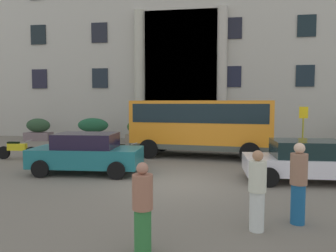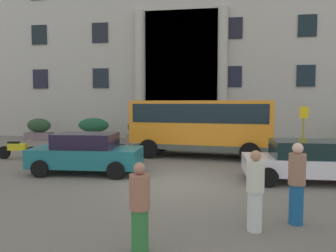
% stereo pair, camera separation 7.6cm
% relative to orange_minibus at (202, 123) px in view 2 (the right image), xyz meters
% --- Properties ---
extents(ground_plane, '(80.00, 64.00, 0.12)m').
position_rel_orange_minibus_xyz_m(ground_plane, '(-0.65, -5.50, -1.69)').
color(ground_plane, '#676054').
extents(office_building_facade, '(42.29, 9.60, 20.14)m').
position_rel_orange_minibus_xyz_m(office_building_facade, '(-0.65, 11.99, 8.44)').
color(office_building_facade, '#A9A59A').
rests_on(office_building_facade, ground_plane).
extents(orange_minibus, '(6.82, 3.21, 2.72)m').
position_rel_orange_minibus_xyz_m(orange_minibus, '(0.00, 0.00, 0.00)').
color(orange_minibus, orange).
rests_on(orange_minibus, ground_plane).
extents(bus_stop_sign, '(0.44, 0.08, 2.42)m').
position_rel_orange_minibus_xyz_m(bus_stop_sign, '(5.15, 1.80, -0.13)').
color(bus_stop_sign, '#9F9B1D').
rests_on(bus_stop_sign, ground_plane).
extents(hedge_planter_far_west, '(2.18, 0.99, 1.18)m').
position_rel_orange_minibus_xyz_m(hedge_planter_far_west, '(-1.12, 4.86, -1.06)').
color(hedge_planter_far_west, '#6D6B59').
rests_on(hedge_planter_far_west, ground_plane).
extents(hedge_planter_entrance_right, '(1.62, 0.93, 1.52)m').
position_rel_orange_minibus_xyz_m(hedge_planter_entrance_right, '(-4.36, 4.95, -0.89)').
color(hedge_planter_entrance_right, gray).
rests_on(hedge_planter_entrance_right, ground_plane).
extents(hedge_planter_entrance_left, '(2.19, 0.85, 1.60)m').
position_rel_orange_minibus_xyz_m(hedge_planter_entrance_left, '(-7.43, 4.75, -0.86)').
color(hedge_planter_entrance_left, slate).
rests_on(hedge_planter_entrance_left, ground_plane).
extents(hedge_planter_west, '(1.82, 0.85, 1.53)m').
position_rel_orange_minibus_xyz_m(hedge_planter_west, '(-11.55, 5.07, -0.89)').
color(hedge_planter_west, slate).
rests_on(hedge_planter_west, ground_plane).
extents(parked_sedan_second, '(4.09, 2.10, 1.49)m').
position_rel_orange_minibus_xyz_m(parked_sedan_second, '(-4.04, -4.45, -0.87)').
color(parked_sedan_second, '#1C676E').
rests_on(parked_sedan_second, ground_plane).
extents(parked_hatchback_near, '(4.10, 2.05, 1.38)m').
position_rel_orange_minibus_xyz_m(parked_hatchback_near, '(3.70, -4.59, -0.92)').
color(parked_hatchback_near, silver).
rests_on(parked_hatchback_near, ground_plane).
extents(scooter_by_planter, '(1.96, 0.55, 0.89)m').
position_rel_orange_minibus_xyz_m(scooter_by_planter, '(-8.43, -2.15, -1.17)').
color(scooter_by_planter, black).
rests_on(scooter_by_planter, ground_plane).
extents(motorcycle_far_end, '(1.95, 0.67, 0.89)m').
position_rel_orange_minibus_xyz_m(motorcycle_far_end, '(-3.36, -2.28, -1.17)').
color(motorcycle_far_end, black).
rests_on(motorcycle_far_end, ground_plane).
extents(pedestrian_child_trailing, '(0.36, 0.36, 1.61)m').
position_rel_orange_minibus_xyz_m(pedestrian_child_trailing, '(-0.51, -10.47, -0.82)').
color(pedestrian_child_trailing, '#2D7036').
rests_on(pedestrian_child_trailing, ground_plane).
extents(pedestrian_woman_dark_dress, '(0.36, 0.36, 1.67)m').
position_rel_orange_minibus_xyz_m(pedestrian_woman_dark_dress, '(1.57, -9.13, -0.79)').
color(pedestrian_woman_dark_dress, silver).
rests_on(pedestrian_woman_dark_dress, ground_plane).
extents(pedestrian_man_red_shirt, '(0.36, 0.36, 1.77)m').
position_rel_orange_minibus_xyz_m(pedestrian_man_red_shirt, '(2.49, -8.60, -0.73)').
color(pedestrian_man_red_shirt, '#195386').
rests_on(pedestrian_man_red_shirt, ground_plane).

